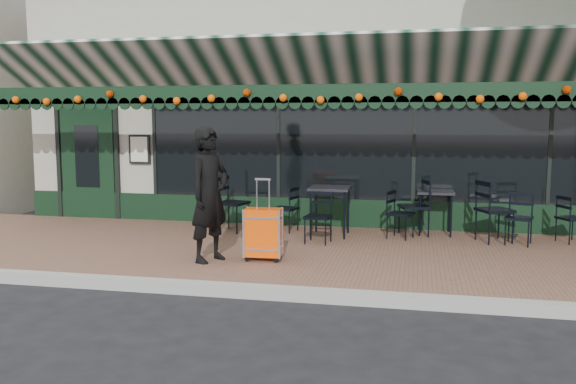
% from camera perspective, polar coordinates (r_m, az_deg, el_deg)
% --- Properties ---
extents(ground, '(80.00, 80.00, 0.00)m').
position_cam_1_polar(ground, '(7.23, -0.14, -9.86)').
color(ground, black).
rests_on(ground, ground).
extents(sidewalk, '(18.00, 4.00, 0.15)m').
position_cam_1_polar(sidewalk, '(9.11, 2.52, -5.83)').
color(sidewalk, brown).
rests_on(sidewalk, ground).
extents(curb, '(18.00, 0.16, 0.15)m').
position_cam_1_polar(curb, '(7.13, -0.28, -9.46)').
color(curb, '#9E9E99').
rests_on(curb, ground).
extents(restaurant_building, '(12.00, 9.60, 4.50)m').
position_cam_1_polar(restaurant_building, '(14.67, 6.36, 7.62)').
color(restaurant_building, '#A09C8B').
rests_on(restaurant_building, ground).
extents(woman, '(0.67, 0.78, 1.82)m').
position_cam_1_polar(woman, '(8.28, -7.35, -0.26)').
color(woman, black).
rests_on(woman, sidewalk).
extents(suitcase, '(0.51, 0.30, 1.12)m').
position_cam_1_polar(suitcase, '(8.32, -2.34, -3.90)').
color(suitcase, '#FF4E08').
rests_on(suitcase, sidewalk).
extents(cafe_table_a, '(0.59, 0.59, 0.73)m').
position_cam_1_polar(cafe_table_a, '(10.45, 13.64, -0.28)').
color(cafe_table_a, black).
rests_on(cafe_table_a, sidewalk).
extents(cafe_table_b, '(0.66, 0.66, 0.81)m').
position_cam_1_polar(cafe_table_b, '(10.05, 3.95, 0.02)').
color(cafe_table_b, black).
rests_on(cafe_table_b, sidewalk).
extents(chair_a_left, '(0.59, 0.59, 0.94)m').
position_cam_1_polar(chair_a_left, '(10.29, 11.70, -1.41)').
color(chair_a_left, black).
rests_on(chair_a_left, sidewalk).
extents(chair_a_right, '(0.65, 0.65, 0.98)m').
position_cam_1_polar(chair_a_right, '(10.07, 18.78, -1.68)').
color(chair_a_right, black).
rests_on(chair_a_right, sidewalk).
extents(chair_a_front, '(0.50, 0.50, 0.81)m').
position_cam_1_polar(chair_a_front, '(10.00, 20.80, -2.35)').
color(chair_a_front, black).
rests_on(chair_a_front, sidewalk).
extents(chair_a_extra, '(0.50, 0.50, 0.75)m').
position_cam_1_polar(chair_a_extra, '(10.48, 25.01, -2.29)').
color(chair_a_extra, black).
rests_on(chair_a_extra, sidewalk).
extents(chair_b_left, '(0.48, 0.48, 0.78)m').
position_cam_1_polar(chair_b_left, '(10.42, -0.27, -1.60)').
color(chair_b_left, black).
rests_on(chair_b_left, sidewalk).
extents(chair_b_right, '(0.50, 0.50, 0.78)m').
position_cam_1_polar(chair_b_right, '(10.00, 10.48, -2.07)').
color(chair_b_right, black).
rests_on(chair_b_right, sidewalk).
extents(chair_b_front, '(0.45, 0.45, 0.81)m').
position_cam_1_polar(chair_b_front, '(9.47, 2.83, -2.40)').
color(chair_b_front, black).
rests_on(chair_b_front, sidewalk).
extents(chair_solo, '(0.58, 0.58, 0.96)m').
position_cam_1_polar(chair_solo, '(10.46, -5.22, -1.09)').
color(chair_solo, black).
rests_on(chair_solo, sidewalk).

